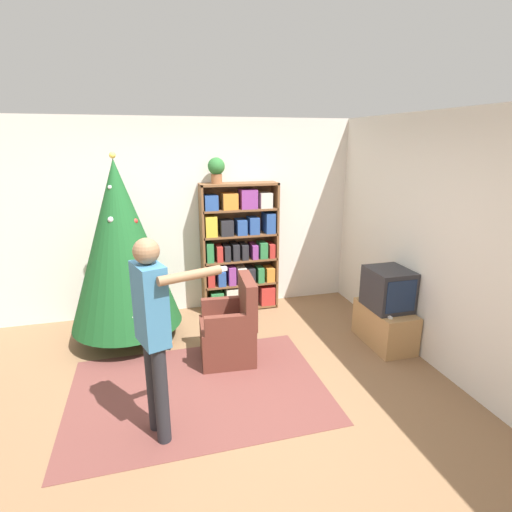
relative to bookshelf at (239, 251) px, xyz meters
name	(u,v)px	position (x,y,z in m)	size (l,w,h in m)	color
ground_plane	(218,394)	(-0.66, -1.92, -0.85)	(14.00, 14.00, 0.00)	#846042
wall_back	(188,218)	(-0.66, 0.23, 0.45)	(8.00, 0.10, 2.60)	silver
wall_right	(445,245)	(1.68, -1.92, 0.45)	(0.10, 8.00, 2.60)	silver
area_rug	(199,390)	(-0.82, -1.81, -0.85)	(2.40, 1.67, 0.01)	brown
bookshelf	(239,251)	(0.00, 0.00, 0.00)	(1.04, 0.30, 1.77)	brown
tv_stand	(384,325)	(1.40, -1.45, -0.63)	(0.42, 0.77, 0.45)	tan
television	(388,289)	(1.40, -1.45, -0.17)	(0.44, 0.50, 0.47)	#28282D
game_remote	(388,316)	(1.28, -1.68, -0.39)	(0.04, 0.12, 0.02)	white
christmas_tree	(121,245)	(-1.49, -0.55, 0.32)	(1.26, 1.26, 2.19)	#4C3323
armchair	(231,331)	(-0.40, -1.31, -0.53)	(0.61, 0.60, 0.92)	brown
standing_person	(153,324)	(-1.19, -2.31, 0.13)	(0.71, 0.45, 1.65)	#232328
potted_plant	(216,168)	(-0.29, 0.01, 1.11)	(0.22, 0.22, 0.33)	#935B38
book_pile_near_tree	(164,342)	(-1.11, -0.87, -0.79)	(0.21, 0.18, 0.13)	#232328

